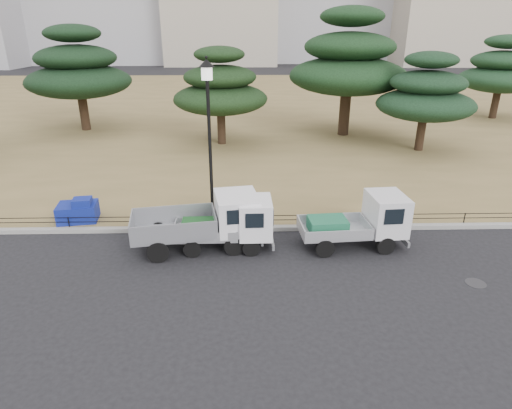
{
  "coord_description": "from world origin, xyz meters",
  "views": [
    {
      "loc": [
        -0.35,
        -11.94,
        7.07
      ],
      "look_at": [
        0.0,
        2.0,
        1.3
      ],
      "focal_mm": 30.0,
      "sensor_mm": 36.0,
      "label": 1
    }
  ],
  "objects_px": {
    "truck_large": "(204,220)",
    "truck_kei_front": "(231,224)",
    "truck_kei_rear": "(360,221)",
    "street_lamp": "(209,118)",
    "tarp_pile": "(78,211)"
  },
  "relations": [
    {
      "from": "truck_large",
      "to": "truck_kei_front",
      "type": "height_order",
      "value": "truck_large"
    },
    {
      "from": "truck_kei_front",
      "to": "truck_kei_rear",
      "type": "distance_m",
      "value": 4.43
    },
    {
      "from": "street_lamp",
      "to": "truck_kei_front",
      "type": "bearing_deg",
      "value": -64.97
    },
    {
      "from": "truck_large",
      "to": "tarp_pile",
      "type": "distance_m",
      "value": 5.45
    },
    {
      "from": "truck_kei_front",
      "to": "truck_kei_rear",
      "type": "height_order",
      "value": "truck_kei_rear"
    },
    {
      "from": "truck_kei_front",
      "to": "street_lamp",
      "type": "distance_m",
      "value": 3.77
    },
    {
      "from": "truck_kei_front",
      "to": "truck_kei_rear",
      "type": "bearing_deg",
      "value": -0.82
    },
    {
      "from": "street_lamp",
      "to": "truck_kei_rear",
      "type": "bearing_deg",
      "value": -17.11
    },
    {
      "from": "truck_large",
      "to": "street_lamp",
      "type": "relative_size",
      "value": 0.75
    },
    {
      "from": "truck_kei_front",
      "to": "truck_kei_rear",
      "type": "xyz_separation_m",
      "value": [
        4.43,
        0.02,
        0.05
      ]
    },
    {
      "from": "truck_large",
      "to": "tarp_pile",
      "type": "relative_size",
      "value": 2.83
    },
    {
      "from": "truck_kei_front",
      "to": "street_lamp",
      "type": "relative_size",
      "value": 0.56
    },
    {
      "from": "truck_large",
      "to": "truck_kei_front",
      "type": "xyz_separation_m",
      "value": [
        0.93,
        -0.05,
        -0.16
      ]
    },
    {
      "from": "truck_kei_rear",
      "to": "street_lamp",
      "type": "height_order",
      "value": "street_lamp"
    },
    {
      "from": "truck_large",
      "to": "street_lamp",
      "type": "bearing_deg",
      "value": 74.1
    }
  ]
}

